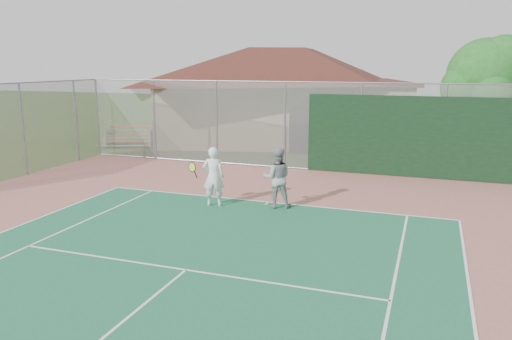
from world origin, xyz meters
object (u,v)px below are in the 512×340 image
at_px(clubhouse, 282,85).
at_px(player_grey_back, 277,178).
at_px(bleachers, 132,136).
at_px(player_white_front, 213,177).
at_px(tree, 487,79).

xyz_separation_m(clubhouse, player_grey_back, (3.79, -13.17, -2.14)).
bearing_deg(player_grey_back, bleachers, -58.59).
bearing_deg(player_white_front, clubhouse, -97.02).
bearing_deg(tree, bleachers, -172.10).
bearing_deg(tree, clubhouse, 165.28).
bearing_deg(player_grey_back, player_white_front, -5.94).
height_order(clubhouse, tree, clubhouse).
bearing_deg(clubhouse, bleachers, -159.19).
relative_size(bleachers, player_grey_back, 1.81).
height_order(tree, player_grey_back, tree).
distance_m(bleachers, player_white_front, 12.17).
bearing_deg(clubhouse, tree, -30.96).
xyz_separation_m(tree, player_grey_back, (-6.33, -10.51, -2.67)).
distance_m(tree, player_white_front, 13.95).
height_order(bleachers, tree, tree).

